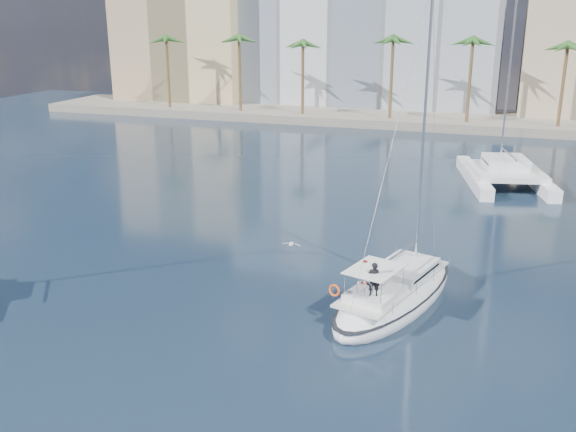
% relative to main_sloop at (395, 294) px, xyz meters
% --- Properties ---
extents(ground, '(160.00, 160.00, 0.00)m').
position_rel_main_sloop_xyz_m(ground, '(-5.46, 0.47, -0.54)').
color(ground, black).
rests_on(ground, ground).
extents(quay, '(120.00, 14.00, 1.20)m').
position_rel_main_sloop_xyz_m(quay, '(-5.46, 61.47, 0.06)').
color(quay, gray).
rests_on(quay, ground).
extents(building_modern, '(42.00, 16.00, 28.00)m').
position_rel_main_sloop_xyz_m(building_modern, '(-17.46, 73.47, 13.46)').
color(building_modern, silver).
rests_on(building_modern, ground).
extents(building_tan_left, '(22.00, 14.00, 22.00)m').
position_rel_main_sloop_xyz_m(building_tan_left, '(-47.46, 69.47, 10.46)').
color(building_tan_left, tan).
rests_on(building_tan_left, ground).
extents(palm_left, '(3.60, 3.60, 12.30)m').
position_rel_main_sloop_xyz_m(palm_left, '(-39.46, 57.47, 9.74)').
color(palm_left, brown).
rests_on(palm_left, ground).
extents(palm_centre, '(3.60, 3.60, 12.30)m').
position_rel_main_sloop_xyz_m(palm_centre, '(-5.46, 57.47, 9.74)').
color(palm_centre, brown).
rests_on(palm_centre, ground).
extents(main_sloop, '(6.99, 12.55, 17.76)m').
position_rel_main_sloop_xyz_m(main_sloop, '(0.00, 0.00, 0.00)').
color(main_sloop, white).
rests_on(main_sloop, ground).
extents(catamaran, '(9.51, 14.57, 19.39)m').
position_rel_main_sloop_xyz_m(catamaran, '(5.30, 29.14, 0.64)').
color(catamaran, white).
rests_on(catamaran, ground).
extents(seagull, '(1.23, 0.53, 0.23)m').
position_rel_main_sloop_xyz_m(seagull, '(-7.62, 5.06, 0.28)').
color(seagull, silver).
rests_on(seagull, ground).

